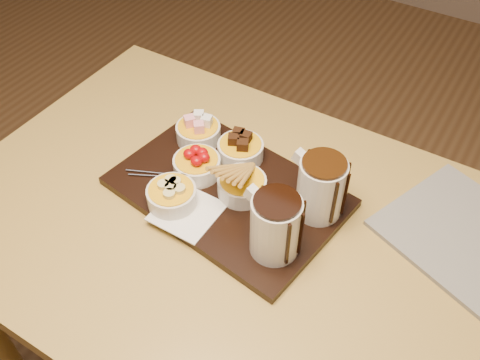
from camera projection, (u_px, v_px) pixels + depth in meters
The scene contains 12 objects.
dining_table at pixel (240, 253), 1.13m from camera, with size 1.20×0.80×0.75m.
serving_board at pixel (228, 192), 1.11m from camera, with size 0.46×0.30×0.02m, color black.
napkin at pixel (187, 212), 1.06m from camera, with size 0.12×0.12×0.00m, color white.
bowl_marshmallows at pixel (198, 133), 1.20m from camera, with size 0.10×0.10×0.04m, color silver.
bowl_cake at pixel (241, 151), 1.15m from camera, with size 0.10×0.10×0.04m, color silver.
bowl_strawberries at pixel (197, 166), 1.12m from camera, with size 0.10×0.10×0.04m, color silver.
bowl_biscotti at pixel (242, 186), 1.08m from camera, with size 0.10×0.10×0.04m, color silver.
bowl_bananas at pixel (172, 196), 1.06m from camera, with size 0.10×0.10×0.04m, color silver.
pitcher_dark_chocolate at pixel (275, 227), 0.95m from camera, with size 0.09×0.09×0.13m, color silver.
pitcher_milk_chocolate at pixel (321, 188), 1.02m from camera, with size 0.09×0.09×0.13m, color silver.
fondue_skewers at pixel (186, 176), 1.12m from camera, with size 0.26×0.03×0.01m, color silver, non-canonical shape.
newspaper at pixel (476, 243), 1.02m from camera, with size 0.33×0.27×0.01m, color beige.
Camera 1 is at (0.35, -0.58, 1.57)m, focal length 40.00 mm.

